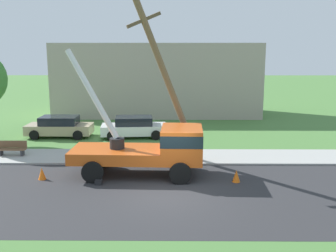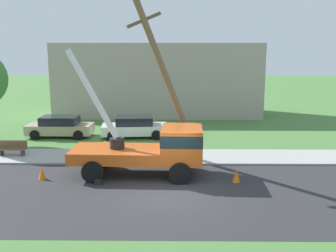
{
  "view_description": "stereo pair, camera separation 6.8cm",
  "coord_description": "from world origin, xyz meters",
  "views": [
    {
      "loc": [
        0.19,
        -15.75,
        6.04
      ],
      "look_at": [
        0.03,
        2.89,
        2.33
      ],
      "focal_mm": 42.4,
      "sensor_mm": 36.0,
      "label": 1
    },
    {
      "loc": [
        0.26,
        -15.75,
        6.04
      ],
      "look_at": [
        0.03,
        2.89,
        2.33
      ],
      "focal_mm": 42.4,
      "sensor_mm": 36.0,
      "label": 2
    }
  ],
  "objects": [
    {
      "name": "lowrise_building_backdrop",
      "position": [
        -1.09,
        20.31,
        3.2
      ],
      "size": [
        18.0,
        6.0,
        6.4
      ],
      "primitive_type": "cube",
      "color": "#A5998C",
      "rests_on": "ground"
    },
    {
      "name": "sidewalk_strip",
      "position": [
        0.0,
        5.59,
        0.05
      ],
      "size": [
        80.0,
        2.94,
        0.1
      ],
      "primitive_type": "cube",
      "color": "#9E9E99",
      "rests_on": "ground"
    },
    {
      "name": "parked_sedan_tan",
      "position": [
        -7.46,
        10.74,
        0.71
      ],
      "size": [
        4.42,
        2.05,
        1.42
      ],
      "color": "tan",
      "rests_on": "ground"
    },
    {
      "name": "ground_plane",
      "position": [
        0.0,
        12.0,
        0.0
      ],
      "size": [
        120.0,
        120.0,
        0.0
      ],
      "primitive_type": "plane",
      "color": "#477538"
    },
    {
      "name": "utility_truck",
      "position": [
        -0.61,
        2.51,
        1.41
      ],
      "size": [
        6.76,
        3.21,
        5.98
      ],
      "color": "#C65119",
      "rests_on": "ground"
    },
    {
      "name": "park_bench",
      "position": [
        -8.73,
        5.66,
        0.46
      ],
      "size": [
        1.6,
        0.45,
        0.9
      ],
      "color": "brown",
      "rests_on": "ground"
    },
    {
      "name": "traffic_cone_ahead",
      "position": [
        3.15,
        1.53,
        0.28
      ],
      "size": [
        0.36,
        0.36,
        0.56
      ],
      "primitive_type": "cone",
      "color": "orange",
      "rests_on": "ground"
    },
    {
      "name": "traffic_cone_behind",
      "position": [
        -5.82,
        1.8,
        0.28
      ],
      "size": [
        0.36,
        0.36,
        0.56
      ],
      "primitive_type": "cone",
      "color": "orange",
      "rests_on": "ground"
    },
    {
      "name": "parked_sedan_white",
      "position": [
        -2.36,
        10.68,
        0.71
      ],
      "size": [
        4.54,
        2.27,
        1.42
      ],
      "color": "silver",
      "rests_on": "ground"
    },
    {
      "name": "leaning_utility_pole",
      "position": [
        0.02,
        4.22,
        4.31
      ],
      "size": [
        3.84,
        1.72,
        8.44
      ],
      "color": "brown",
      "rests_on": "ground"
    },
    {
      "name": "road_asphalt",
      "position": [
        0.0,
        0.0,
        0.0
      ],
      "size": [
        80.0,
        8.25,
        0.01
      ],
      "primitive_type": "cube",
      "color": "#2B2B2D",
      "rests_on": "ground"
    }
  ]
}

